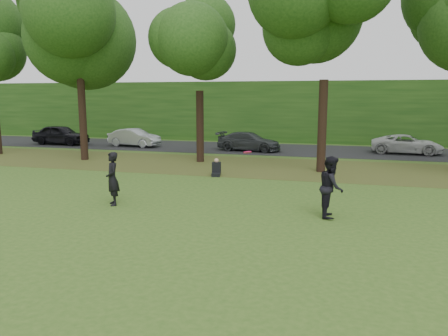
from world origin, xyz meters
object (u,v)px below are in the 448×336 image
(player_left, at_px, (113,179))
(frisbee, at_px, (247,152))
(player_right, at_px, (331,187))
(seated_person, at_px, (216,169))

(player_left, xyz_separation_m, frisbee, (4.81, 0.26, 1.07))
(player_right, xyz_separation_m, seated_person, (-5.59, 6.07, -0.67))
(player_right, relative_size, seated_person, 2.36)
(player_left, relative_size, seated_person, 2.28)
(player_right, distance_m, seated_person, 8.28)
(player_right, height_order, seated_person, player_right)
(player_left, height_order, frisbee, frisbee)
(frisbee, bearing_deg, player_right, 4.09)
(player_left, height_order, seated_person, player_left)
(frisbee, bearing_deg, seated_person, 114.88)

